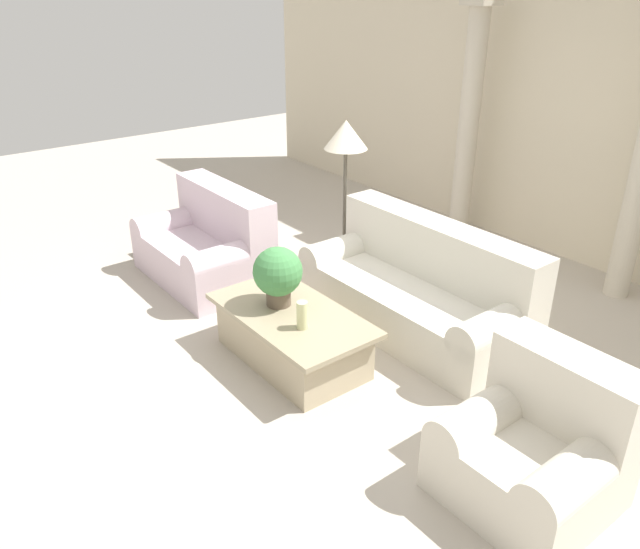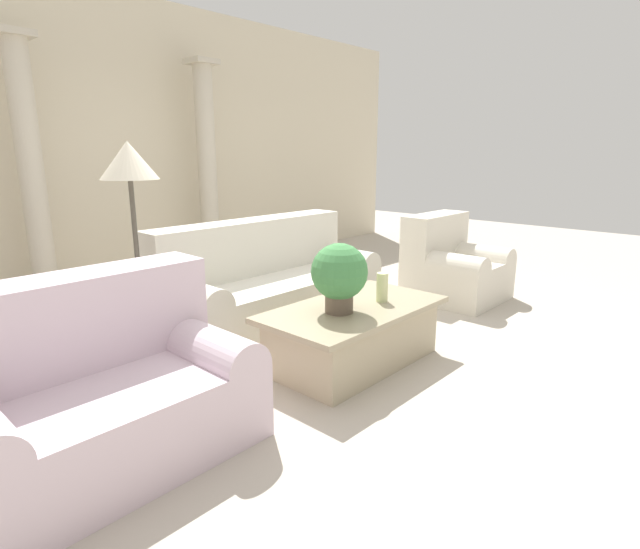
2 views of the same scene
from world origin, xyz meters
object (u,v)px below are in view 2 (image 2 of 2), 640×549
(loveseat, at_px, (97,391))
(potted_plant, at_px, (339,274))
(coffee_table, at_px, (354,334))
(armchair, at_px, (452,266))
(sofa_long, at_px, (268,283))
(floor_lamp, at_px, (130,172))

(loveseat, relative_size, potted_plant, 2.97)
(coffee_table, distance_m, armchair, 2.03)
(sofa_long, relative_size, potted_plant, 4.30)
(coffee_table, relative_size, armchair, 1.55)
(loveseat, distance_m, floor_lamp, 1.69)
(coffee_table, bearing_deg, floor_lamp, 125.50)
(floor_lamp, bearing_deg, sofa_long, -6.61)
(loveseat, height_order, armchair, loveseat)
(sofa_long, xyz_separation_m, armchair, (1.79, -0.88, -0.00))
(loveseat, height_order, floor_lamp, floor_lamp)
(loveseat, height_order, coffee_table, loveseat)
(potted_plant, bearing_deg, floor_lamp, 120.23)
(floor_lamp, bearing_deg, loveseat, -127.20)
(loveseat, relative_size, armchair, 1.61)
(coffee_table, distance_m, floor_lamp, 1.97)
(potted_plant, height_order, floor_lamp, floor_lamp)
(sofa_long, distance_m, loveseat, 2.18)
(loveseat, xyz_separation_m, floor_lamp, (0.82, 1.08, 1.01))
(floor_lamp, distance_m, armchair, 3.27)
(potted_plant, bearing_deg, sofa_long, 71.93)
(floor_lamp, height_order, armchair, floor_lamp)
(armchair, bearing_deg, floor_lamp, 161.05)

